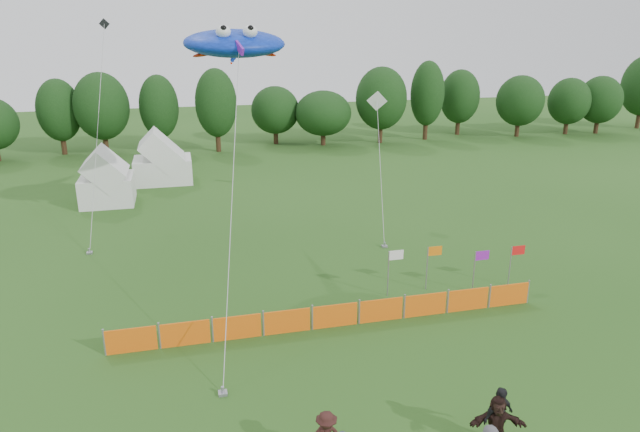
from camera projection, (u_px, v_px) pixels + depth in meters
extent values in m
cylinder|color=#382314|center=(63.00, 142.00, 55.46)|extent=(0.50, 0.50, 2.38)
ellipsoid|color=black|center=(59.00, 110.00, 54.49)|extent=(4.09, 4.09, 5.35)
cylinder|color=#382314|center=(106.00, 141.00, 55.59)|extent=(0.50, 0.50, 2.57)
ellipsoid|color=black|center=(101.00, 106.00, 54.54)|extent=(5.20, 5.20, 5.79)
cylinder|color=#382314|center=(162.00, 139.00, 56.77)|extent=(0.50, 0.50, 2.46)
ellipsoid|color=black|center=(159.00, 107.00, 55.77)|extent=(3.78, 3.78, 5.55)
cylinder|color=#382314|center=(218.00, 138.00, 56.71)|extent=(0.50, 0.50, 2.66)
ellipsoid|color=black|center=(216.00, 103.00, 55.62)|extent=(4.05, 4.05, 5.99)
cylinder|color=#382314|center=(276.00, 134.00, 60.66)|extent=(0.50, 0.50, 1.98)
ellipsoid|color=black|center=(275.00, 110.00, 59.85)|extent=(5.06, 5.06, 4.46)
cylinder|color=#382314|center=(323.00, 136.00, 59.96)|extent=(0.50, 0.50, 1.86)
ellipsoid|color=black|center=(323.00, 113.00, 59.20)|extent=(5.86, 5.86, 4.18)
cylinder|color=#382314|center=(380.00, 131.00, 61.12)|extent=(0.50, 0.50, 2.62)
ellipsoid|color=black|center=(381.00, 98.00, 60.05)|extent=(5.41, 5.41, 5.89)
cylinder|color=#382314|center=(425.00, 127.00, 62.93)|extent=(0.50, 0.50, 2.78)
ellipsoid|color=black|center=(427.00, 93.00, 61.79)|extent=(3.67, 3.67, 6.26)
cylinder|color=#382314|center=(458.00, 124.00, 65.85)|extent=(0.50, 0.50, 2.42)
ellipsoid|color=black|center=(460.00, 96.00, 64.86)|extent=(4.46, 4.46, 5.44)
cylinder|color=#382314|center=(517.00, 127.00, 64.74)|extent=(0.50, 0.50, 2.24)
ellipsoid|color=black|center=(520.00, 101.00, 63.82)|extent=(5.26, 5.26, 5.03)
cylinder|color=#382314|center=(566.00, 125.00, 66.25)|extent=(0.50, 0.50, 2.10)
ellipsoid|color=black|center=(569.00, 101.00, 65.39)|extent=(4.74, 4.74, 4.73)
cylinder|color=#382314|center=(597.00, 124.00, 66.68)|extent=(0.50, 0.50, 2.16)
ellipsoid|color=black|center=(600.00, 100.00, 65.80)|extent=(4.88, 4.88, 4.87)
cylinder|color=#382314|center=(639.00, 117.00, 69.99)|extent=(0.50, 0.50, 2.85)
cube|color=silver|center=(108.00, 190.00, 39.93)|extent=(3.53, 3.53, 1.94)
cube|color=silver|center=(163.00, 170.00, 45.47)|extent=(4.44, 3.55, 1.95)
cube|color=#EA5C0D|center=(131.00, 340.00, 21.53)|extent=(1.90, 0.06, 1.00)
cube|color=#EA5C0D|center=(185.00, 334.00, 21.99)|extent=(1.90, 0.06, 1.00)
cube|color=#EA5C0D|center=(237.00, 328.00, 22.45)|extent=(1.90, 0.06, 1.00)
cube|color=#EA5C0D|center=(287.00, 322.00, 22.91)|extent=(1.90, 0.06, 1.00)
cube|color=#EA5C0D|center=(335.00, 316.00, 23.37)|extent=(1.90, 0.06, 1.00)
cube|color=#EA5C0D|center=(381.00, 310.00, 23.83)|extent=(1.90, 0.06, 1.00)
cube|color=#EA5C0D|center=(425.00, 305.00, 24.29)|extent=(1.90, 0.06, 1.00)
cube|color=#EA5C0D|center=(468.00, 300.00, 24.75)|extent=(1.90, 0.06, 1.00)
cube|color=#EA5C0D|center=(509.00, 295.00, 25.22)|extent=(1.90, 0.06, 1.00)
cylinder|color=gray|center=(388.00, 274.00, 25.93)|extent=(0.06, 0.06, 2.20)
cube|color=white|center=(396.00, 255.00, 25.74)|extent=(0.70, 0.02, 0.45)
cylinder|color=gray|center=(427.00, 268.00, 26.59)|extent=(0.06, 0.06, 2.13)
cube|color=orange|center=(435.00, 251.00, 26.41)|extent=(0.70, 0.02, 0.45)
cylinder|color=gray|center=(474.00, 272.00, 26.35)|extent=(0.06, 0.06, 2.01)
cube|color=purple|center=(482.00, 255.00, 26.19)|extent=(0.70, 0.02, 0.45)
cylinder|color=gray|center=(510.00, 266.00, 27.01)|extent=(0.06, 0.06, 1.99)
cube|color=red|center=(518.00, 250.00, 26.85)|extent=(0.70, 0.02, 0.45)
imported|color=black|center=(498.00, 417.00, 16.57)|extent=(1.22, 0.78, 1.93)
imported|color=black|center=(496.00, 423.00, 16.43)|extent=(1.71, 0.91, 1.76)
ellipsoid|color=#0F38E0|center=(235.00, 43.00, 28.60)|extent=(5.67, 4.63, 1.80)
sphere|color=white|center=(223.00, 32.00, 27.24)|extent=(0.72, 0.72, 0.72)
sphere|color=white|center=(250.00, 32.00, 27.54)|extent=(0.72, 0.72, 0.72)
ellipsoid|color=red|center=(207.00, 53.00, 28.59)|extent=(1.51, 0.66, 0.24)
ellipsoid|color=red|center=(262.00, 53.00, 29.22)|extent=(1.51, 0.66, 0.24)
cube|color=purple|center=(239.00, 48.00, 26.83)|extent=(0.37, 0.96, 0.70)
cylinder|color=#A5A5A5|center=(232.00, 193.00, 23.14)|extent=(2.35, 11.72, 10.73)
cube|color=gray|center=(223.00, 393.00, 19.15)|extent=(0.30, 0.30, 0.10)
cube|color=silver|center=(377.00, 101.00, 36.43)|extent=(1.29, 0.36, 1.29)
cylinder|color=#A5A5A5|center=(380.00, 169.00, 34.26)|extent=(1.74, 6.79, 7.33)
cube|color=gray|center=(384.00, 246.00, 32.07)|extent=(0.30, 0.30, 0.10)
cube|color=black|center=(104.00, 24.00, 37.80)|extent=(0.72, 0.21, 0.72)
cylinder|color=#A5A5A5|center=(98.00, 128.00, 34.48)|extent=(1.02, 11.05, 12.03)
cube|color=gray|center=(90.00, 253.00, 31.15)|extent=(0.30, 0.30, 0.10)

